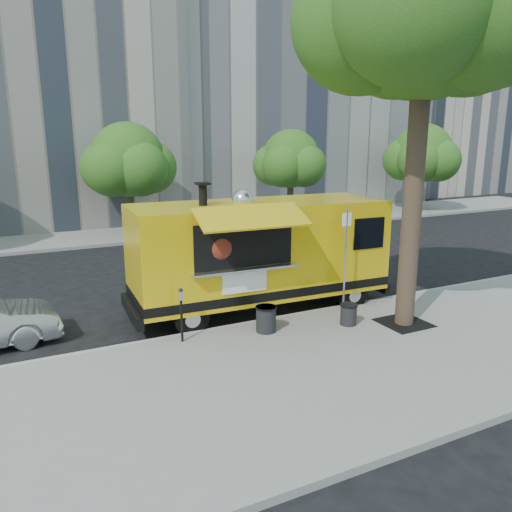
% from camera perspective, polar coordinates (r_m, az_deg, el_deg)
% --- Properties ---
extents(ground, '(120.00, 120.00, 0.00)m').
position_cam_1_polar(ground, '(14.56, 1.26, -6.31)').
color(ground, black).
rests_on(ground, ground).
extents(sidewalk, '(60.00, 6.00, 0.15)m').
position_cam_1_polar(sidewalk, '(11.41, 10.84, -11.94)').
color(sidewalk, gray).
rests_on(sidewalk, ground).
extents(curb, '(60.00, 0.14, 0.16)m').
position_cam_1_polar(curb, '(13.77, 3.07, -7.18)').
color(curb, '#999993').
rests_on(curb, ground).
extents(far_sidewalk, '(60.00, 5.00, 0.15)m').
position_cam_1_polar(far_sidewalk, '(26.85, -12.27, 2.74)').
color(far_sidewalk, gray).
rests_on(far_sidewalk, ground).
extents(building_mid, '(20.00, 14.00, 20.00)m').
position_cam_1_polar(building_mid, '(39.97, 1.24, 20.75)').
color(building_mid, '#A29D97').
rests_on(building_mid, ground).
extents(building_right, '(16.00, 12.00, 16.00)m').
position_cam_1_polar(building_right, '(51.37, 19.50, 16.16)').
color(building_right, '#BAAE9B').
rests_on(building_right, ground).
extents(tree_well, '(1.20, 1.20, 0.02)m').
position_cam_1_polar(tree_well, '(13.80, 16.53, -7.34)').
color(tree_well, black).
rests_on(tree_well, sidewalk).
extents(far_tree_b, '(3.60, 3.60, 5.50)m').
position_cam_1_polar(far_tree_b, '(25.42, -14.46, 10.58)').
color(far_tree_b, '#33261C').
rests_on(far_tree_b, far_sidewalk).
extents(far_tree_c, '(3.24, 3.24, 5.21)m').
position_cam_1_polar(far_tree_c, '(28.46, 4.01, 11.00)').
color(far_tree_c, '#33261C').
rests_on(far_tree_c, far_sidewalk).
extents(far_tree_d, '(3.78, 3.78, 5.64)m').
position_cam_1_polar(far_tree_d, '(34.74, 18.49, 11.08)').
color(far_tree_d, '#33261C').
rests_on(far_tree_d, far_sidewalk).
extents(sign_post, '(0.28, 0.06, 3.00)m').
position_cam_1_polar(sign_post, '(13.57, 10.17, 0.15)').
color(sign_post, silver).
rests_on(sign_post, sidewalk).
extents(parking_meter, '(0.11, 0.11, 1.33)m').
position_cam_1_polar(parking_meter, '(11.96, -8.54, -5.94)').
color(parking_meter, black).
rests_on(parking_meter, sidewalk).
extents(food_truck, '(7.63, 3.66, 3.74)m').
position_cam_1_polar(food_truck, '(14.14, 0.40, 0.51)').
color(food_truck, gold).
rests_on(food_truck, ground).
extents(trash_bin_left, '(0.55, 0.55, 0.66)m').
position_cam_1_polar(trash_bin_left, '(12.59, 1.16, -7.12)').
color(trash_bin_left, black).
rests_on(trash_bin_left, sidewalk).
extents(trash_bin_right, '(0.46, 0.46, 0.55)m').
position_cam_1_polar(trash_bin_right, '(13.27, 10.53, -6.49)').
color(trash_bin_right, black).
rests_on(trash_bin_right, sidewalk).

